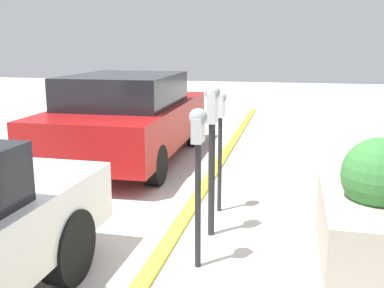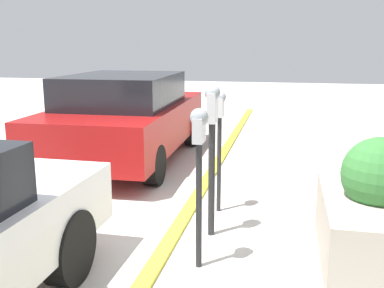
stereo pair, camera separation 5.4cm
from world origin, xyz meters
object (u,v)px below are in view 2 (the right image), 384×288
object	(u,v)px
parking_meter_second	(212,133)
parked_car_middle	(126,116)
planter_box	(376,216)
parking_meter_middle	(220,124)
parking_meter_nearest	(199,151)

from	to	relation	value
parking_meter_second	parked_car_middle	bearing A→B (deg)	35.12
planter_box	parking_meter_middle	bearing A→B (deg)	59.00
parking_meter_second	parking_meter_middle	distance (m)	0.72
parking_meter_second	parked_car_middle	size ratio (longest dim) A/B	0.37
parking_meter_nearest	planter_box	world-z (taller)	parking_meter_nearest
parking_meter_middle	planter_box	distance (m)	2.04
parking_meter_nearest	parked_car_middle	bearing A→B (deg)	29.30
parking_meter_second	parking_meter_middle	size ratio (longest dim) A/B	1.10
parking_meter_second	planter_box	bearing A→B (deg)	-99.63
parking_meter_nearest	parking_meter_middle	world-z (taller)	parking_meter_nearest
parking_meter_middle	parked_car_middle	distance (m)	2.96
parking_meter_nearest	parking_meter_second	xyz separation A→B (m)	(0.74, 0.01, 0.01)
planter_box	parked_car_middle	bearing A→B (deg)	49.17
parked_car_middle	parking_meter_second	bearing A→B (deg)	-146.17
parking_meter_nearest	parking_meter_second	distance (m)	0.74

